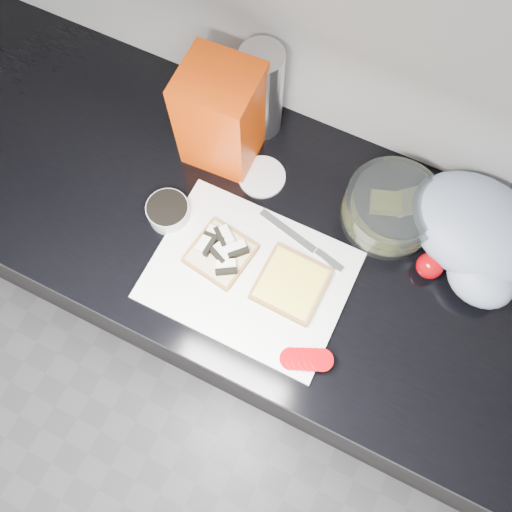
% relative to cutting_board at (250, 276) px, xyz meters
% --- Properties ---
extents(base_cabinet, '(3.50, 0.60, 0.86)m').
position_rel_cutting_board_xyz_m(base_cabinet, '(0.12, 0.12, -0.48)').
color(base_cabinet, black).
rests_on(base_cabinet, ground).
extents(countertop, '(3.50, 0.64, 0.04)m').
position_rel_cutting_board_xyz_m(countertop, '(0.12, 0.12, -0.03)').
color(countertop, black).
rests_on(countertop, base_cabinet).
extents(cutting_board, '(0.40, 0.30, 0.01)m').
position_rel_cutting_board_xyz_m(cutting_board, '(0.00, 0.00, 0.00)').
color(cutting_board, white).
rests_on(cutting_board, countertop).
extents(bread_left, '(0.14, 0.14, 0.04)m').
position_rel_cutting_board_xyz_m(bread_left, '(-0.07, 0.01, 0.02)').
color(bread_left, '#C8BA8D').
rests_on(bread_left, cutting_board).
extents(bread_right, '(0.14, 0.14, 0.02)m').
position_rel_cutting_board_xyz_m(bread_right, '(0.09, 0.02, 0.02)').
color(bread_right, '#C8BA8D').
rests_on(bread_right, cutting_board).
extents(tomato_slices, '(0.11, 0.08, 0.02)m').
position_rel_cutting_board_xyz_m(tomato_slices, '(0.18, -0.11, 0.02)').
color(tomato_slices, '#AC030A').
rests_on(tomato_slices, cutting_board).
extents(knife, '(0.21, 0.06, 0.01)m').
position_rel_cutting_board_xyz_m(knife, '(0.09, 0.11, 0.01)').
color(knife, silver).
rests_on(knife, cutting_board).
extents(seed_tub, '(0.09, 0.09, 0.05)m').
position_rel_cutting_board_xyz_m(seed_tub, '(-0.22, 0.05, 0.02)').
color(seed_tub, '#B0B5B5').
rests_on(seed_tub, countertop).
extents(tub_lid, '(0.14, 0.14, 0.01)m').
position_rel_cutting_board_xyz_m(tub_lid, '(-0.08, 0.22, -0.00)').
color(tub_lid, white).
rests_on(tub_lid, countertop).
extents(glass_bowl, '(0.20, 0.20, 0.08)m').
position_rel_cutting_board_xyz_m(glass_bowl, '(0.21, 0.25, 0.04)').
color(glass_bowl, silver).
rests_on(glass_bowl, countertop).
extents(bread_bag, '(0.16, 0.15, 0.24)m').
position_rel_cutting_board_xyz_m(bread_bag, '(-0.19, 0.25, 0.11)').
color(bread_bag, red).
rests_on(bread_bag, countertop).
extents(steel_canister, '(0.09, 0.09, 0.22)m').
position_rel_cutting_board_xyz_m(steel_canister, '(-0.14, 0.35, 0.11)').
color(steel_canister, silver).
rests_on(steel_canister, countertop).
extents(grocery_bag, '(0.33, 0.31, 0.12)m').
position_rel_cutting_board_xyz_m(grocery_bag, '(0.38, 0.26, 0.05)').
color(grocery_bag, '#A0AAC5').
rests_on(grocery_bag, countertop).
extents(whole_tomatoes, '(0.06, 0.06, 0.06)m').
position_rel_cutting_board_xyz_m(whole_tomatoes, '(0.32, 0.17, 0.02)').
color(whole_tomatoes, '#AC030A').
rests_on(whole_tomatoes, countertop).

